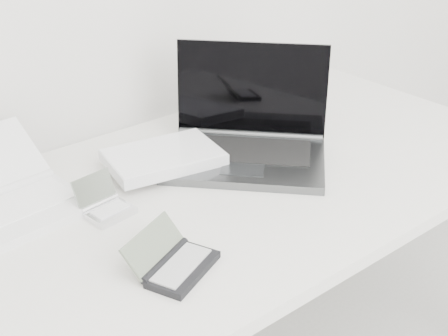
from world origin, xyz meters
TOP-DOWN VIEW (x-y plane):
  - desk at (0.00, 1.55)m, footprint 1.60×0.80m
  - laptop_large at (0.07, 1.63)m, footprint 0.56×0.48m
  - netbook_open_white at (-0.44, 1.75)m, footprint 0.31×0.36m
  - pda_silver at (-0.28, 1.60)m, footprint 0.11×0.11m
  - palmtop_charcoal at (-0.28, 1.34)m, footprint 0.18×0.17m

SIDE VIEW (x-z plane):
  - desk at x=0.00m, z-range 0.32..1.05m
  - palmtop_charcoal at x=-0.28m, z-range 0.71..0.78m
  - pda_silver at x=-0.28m, z-range 0.71..0.78m
  - netbook_open_white at x=-0.44m, z-range 0.70..0.81m
  - laptop_large at x=0.07m, z-range 0.64..0.90m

